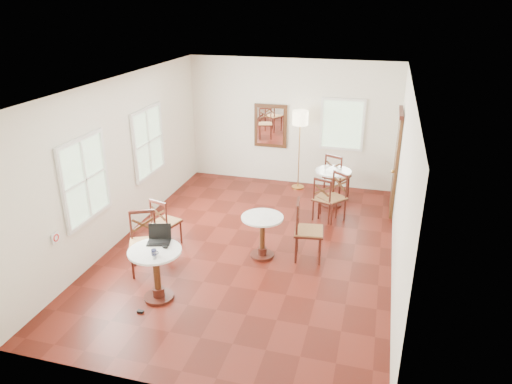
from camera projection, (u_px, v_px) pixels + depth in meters
ground at (252, 248)px, 8.72m from camera, size 7.00×7.00×0.00m
room_shell at (252, 145)px, 8.25m from camera, size 5.02×7.02×3.01m
cafe_table_near at (156, 269)px, 7.08m from camera, size 0.80×0.80×0.84m
cafe_table_mid at (262, 232)px, 8.27m from camera, size 0.74×0.74×0.78m
cafe_table_back at (333, 184)px, 10.31m from camera, size 0.78×0.78×0.82m
chair_near_a at (165, 222)px, 8.64m from camera, size 0.54×0.54×0.96m
chair_near_b at (144, 243)px, 7.83m from camera, size 0.64×0.64×1.04m
chair_mid_a at (325, 199)px, 9.65m from camera, size 0.55×0.55×0.95m
chair_mid_b at (307, 230)px, 8.19m from camera, size 0.56×0.56×1.09m
chair_back_a at (336, 176)px, 10.70m from camera, size 0.65×0.65×1.06m
chair_back_b at (333, 197)px, 9.66m from camera, size 0.65×0.65×1.00m
floor_lamp at (300, 123)px, 10.85m from camera, size 0.37×0.37×1.88m
laptop at (159, 237)px, 7.20m from camera, size 0.41×0.37×0.25m
mouse at (165, 247)px, 7.01m from camera, size 0.10×0.06×0.04m
navy_mug at (154, 252)px, 6.82m from camera, size 0.11×0.07×0.09m
water_glass at (154, 256)px, 6.71m from camera, size 0.06×0.06×0.10m
power_adapter at (140, 312)px, 6.94m from camera, size 0.09×0.05×0.04m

